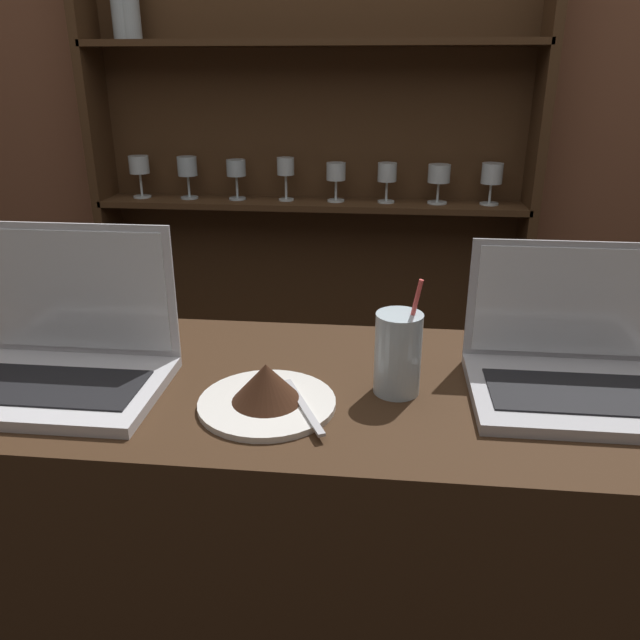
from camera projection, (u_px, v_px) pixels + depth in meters
bar_counter at (291, 616)px, 1.22m from camera, size 2.01×0.50×1.03m
back_wall at (343, 120)px, 2.10m from camera, size 7.00×0.06×2.70m
back_shelf at (309, 218)px, 2.16m from camera, size 1.46×0.18×1.98m
laptop_near at (63, 351)px, 1.00m from camera, size 0.34×0.24×0.25m
laptop_far at (578, 363)px, 0.98m from camera, size 0.34×0.24×0.22m
cake_plate at (267, 391)px, 0.94m from camera, size 0.21×0.21×0.07m
water_glass at (398, 353)px, 0.97m from camera, size 0.07×0.07×0.19m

